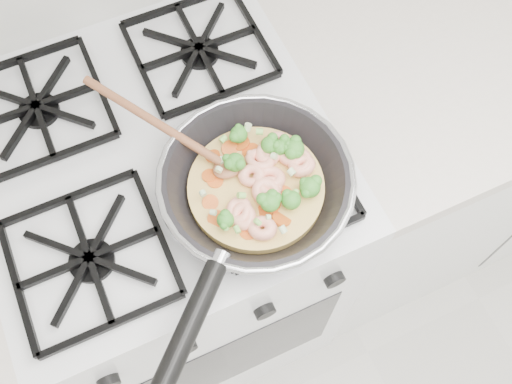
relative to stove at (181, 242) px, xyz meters
name	(u,v)px	position (x,y,z in m)	size (l,w,h in m)	color
stove	(181,242)	(0.00, 0.00, 0.00)	(0.60, 0.60, 0.92)	white
counter_right	(466,125)	(0.80, 0.00, -0.01)	(1.00, 0.60, 0.90)	white
skillet	(256,186)	(0.12, -0.16, 0.50)	(0.41, 0.50, 0.09)	black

